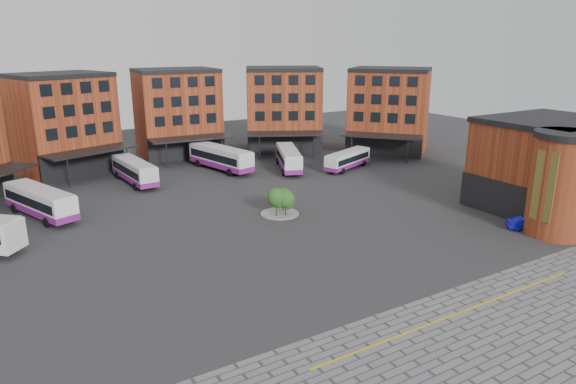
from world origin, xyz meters
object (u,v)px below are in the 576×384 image
bus_d (221,158)px  bus_e (289,158)px  bus_c (134,171)px  bus_f (348,159)px  blue_car (527,224)px  tree_island (282,200)px  bus_b (40,201)px

bus_d → bus_e: 10.40m
bus_c → bus_d: 13.33m
bus_f → blue_car: bearing=-21.7°
bus_e → blue_car: size_ratio=2.87×
tree_island → bus_e: tree_island is taller
bus_e → blue_car: bearing=-53.8°
bus_c → bus_e: bearing=-15.6°
bus_e → bus_b: bearing=-149.2°
bus_d → tree_island: bearing=-109.5°
bus_b → bus_e: (35.28, 4.48, -0.06)m
bus_e → bus_f: size_ratio=1.15×
bus_d → bus_e: bus_d is taller
bus_b → tree_island: bearing=-50.0°
tree_island → bus_d: 23.28m
bus_c → bus_e: size_ratio=1.00×
bus_e → tree_island: bearing=-99.6°
bus_f → blue_car: bus_f is taller
bus_c → bus_d: bearing=-1.4°
bus_b → bus_f: size_ratio=1.20×
blue_car → tree_island: bearing=85.2°
bus_f → blue_car: size_ratio=2.49×
bus_c → bus_d: (13.30, 0.74, 0.19)m
bus_d → bus_f: 19.50m
bus_b → blue_car: 53.09m
bus_c → bus_e: bus_e is taller
tree_island → bus_f: (19.75, 13.62, -0.34)m
bus_e → blue_car: (7.90, -35.36, -1.09)m
tree_island → bus_f: bearing=34.6°
bus_d → blue_car: (16.97, -40.44, -1.27)m
bus_c → bus_e: (22.38, -4.35, 0.01)m
bus_c → blue_car: (30.27, -39.70, -1.08)m
tree_island → bus_d: bus_d is taller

